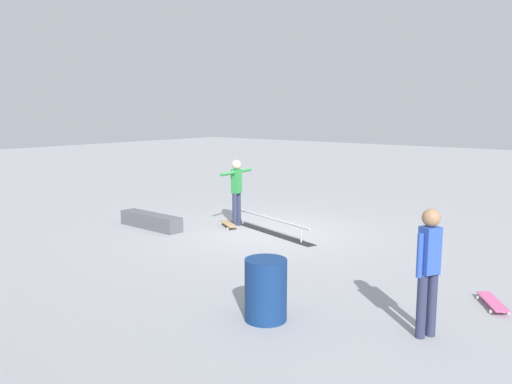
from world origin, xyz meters
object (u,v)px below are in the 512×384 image
object	(u,v)px
skater_main	(236,188)
trash_bin	(266,290)
skate_ledge	(151,221)
grind_rail	(270,226)
skateboard_main	(228,224)
bystander_blue_shirt	(429,265)
loose_skateboard_pink	(493,302)

from	to	relation	value
skater_main	trash_bin	world-z (taller)	skater_main
trash_bin	skate_ledge	bearing A→B (deg)	-25.77
grind_rail	skater_main	size ratio (longest dim) A/B	1.82
skateboard_main	trash_bin	xyz separation A→B (m)	(-4.11, 3.86, 0.34)
skateboard_main	skater_main	bearing A→B (deg)	101.88
bystander_blue_shirt	trash_bin	size ratio (longest dim) A/B	1.93
skateboard_main	bystander_blue_shirt	size ratio (longest dim) A/B	0.49
bystander_blue_shirt	skater_main	bearing A→B (deg)	-91.09
skateboard_main	trash_bin	bearing A→B (deg)	-13.31
loose_skateboard_pink	bystander_blue_shirt	bearing A→B (deg)	-47.23
trash_bin	loose_skateboard_pink	bearing A→B (deg)	-133.19
trash_bin	grind_rail	bearing A→B (deg)	-53.38
grind_rail	skateboard_main	distance (m)	1.13
bystander_blue_shirt	loose_skateboard_pink	world-z (taller)	bystander_blue_shirt
skater_main	trash_bin	bearing A→B (deg)	-143.29
skater_main	loose_skateboard_pink	xyz separation A→B (m)	(-6.27, 1.70, -0.85)
skater_main	trash_bin	distance (m)	5.76
skateboard_main	bystander_blue_shirt	world-z (taller)	bystander_blue_shirt
skate_ledge	bystander_blue_shirt	xyz separation A→B (m)	(-7.34, 1.83, 0.74)
bystander_blue_shirt	grind_rail	bearing A→B (deg)	-95.58
skate_ledge	loose_skateboard_pink	xyz separation A→B (m)	(-7.71, 0.26, -0.10)
skater_main	grind_rail	bearing A→B (deg)	-101.11
loose_skateboard_pink	grind_rail	bearing A→B (deg)	-141.10
skater_main	loose_skateboard_pink	size ratio (longest dim) A/B	2.05
skater_main	skateboard_main	distance (m)	0.88
skate_ledge	skater_main	bearing A→B (deg)	-135.13
grind_rail	skateboard_main	xyz separation A→B (m)	(1.12, 0.16, -0.08)
skateboard_main	bystander_blue_shirt	bearing A→B (deg)	2.90
grind_rail	trash_bin	world-z (taller)	trash_bin
bystander_blue_shirt	loose_skateboard_pink	xyz separation A→B (m)	(-0.38, -1.57, -0.84)
skate_ledge	trash_bin	world-z (taller)	trash_bin
skater_main	skateboard_main	bearing A→B (deg)	153.99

